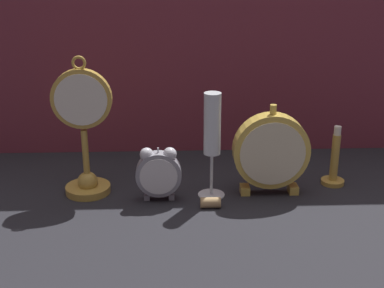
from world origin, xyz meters
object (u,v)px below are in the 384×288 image
Objects in this scene: pocket_watch_on_stand at (84,137)px; mantel_clock_silver at (271,151)px; champagne_flute at (212,133)px; wine_cork at (210,203)px; brass_candlestick at (334,165)px; alarm_clock_twin_bell at (159,172)px.

pocket_watch_on_stand reaches higher than mantel_clock_silver.
mantel_clock_silver is at bearing 2.87° from champagne_flute.
champagne_flute is 0.15m from wine_cork.
pocket_watch_on_stand is 7.27× the size of wine_cork.
brass_candlestick is at bearing 10.19° from champagne_flute.
mantel_clock_silver reaches higher than wine_cork.
champagne_flute is at bearing 8.50° from alarm_clock_twin_bell.
brass_candlestick is at bearing 20.42° from wine_cork.
mantel_clock_silver reaches higher than alarm_clock_twin_bell.
champagne_flute reaches higher than mantel_clock_silver.
champagne_flute is (-0.13, -0.01, 0.05)m from mantel_clock_silver.
mantel_clock_silver is 0.17m from wine_cork.
champagne_flute is at bearing 84.04° from wine_cork.
pocket_watch_on_stand reaches higher than brass_candlestick.
brass_candlestick is (0.56, 0.02, -0.08)m from pocket_watch_on_stand.
mantel_clock_silver is 0.14m from champagne_flute.
alarm_clock_twin_bell is (0.16, -0.04, -0.06)m from pocket_watch_on_stand.
wine_cork is (-0.13, -0.06, -0.09)m from mantel_clock_silver.
champagne_flute reaches higher than alarm_clock_twin_bell.
champagne_flute is 0.30m from brass_candlestick.
mantel_clock_silver is at bearing 5.53° from alarm_clock_twin_bell.
mantel_clock_silver is 0.17m from brass_candlestick.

